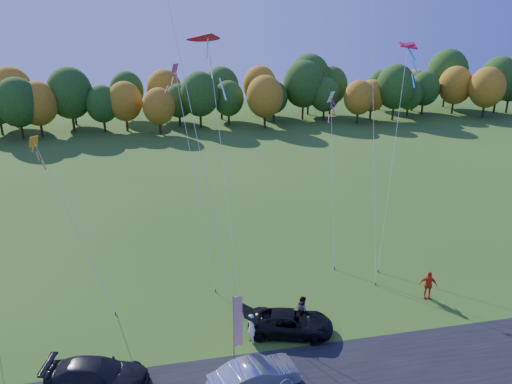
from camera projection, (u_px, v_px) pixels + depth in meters
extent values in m
plane|color=#2E5616|center=(277.00, 338.00, 29.29)|extent=(160.00, 160.00, 0.00)
imported|color=black|center=(291.00, 323.00, 29.56)|extent=(5.49, 3.65, 1.40)
imported|color=silver|center=(255.00, 376.00, 25.20)|extent=(4.96, 2.74, 1.55)
imported|color=black|center=(97.00, 375.00, 25.31)|extent=(5.57, 3.23, 1.52)
imported|color=white|center=(251.00, 328.00, 28.71)|extent=(0.65, 0.78, 1.85)
imported|color=gray|center=(303.00, 309.00, 30.50)|extent=(0.72, 0.91, 1.81)
imported|color=red|center=(428.00, 285.00, 33.07)|extent=(1.23, 0.90, 1.94)
cylinder|color=#999999|center=(234.00, 329.00, 26.75)|extent=(0.06, 0.06, 4.14)
cube|color=red|center=(238.00, 321.00, 26.70)|extent=(0.51, 0.13, 3.10)
cube|color=navy|center=(238.00, 303.00, 26.32)|extent=(0.51, 0.12, 0.81)
cylinder|color=#4C3F33|center=(234.00, 315.00, 31.35)|extent=(0.08, 0.08, 0.20)
cylinder|color=#4C3F33|center=(376.00, 284.00, 34.85)|extent=(0.08, 0.08, 0.20)
cylinder|color=#4C3F33|center=(242.00, 317.00, 31.15)|extent=(0.08, 0.08, 0.20)
cone|color=red|center=(208.00, 36.00, 34.06)|extent=(2.71, 2.07, 2.96)
cylinder|color=#4C3F33|center=(378.00, 271.00, 36.59)|extent=(0.08, 0.08, 0.20)
cube|color=#E41949|center=(408.00, 46.00, 39.14)|extent=(3.15, 1.10, 1.21)
cylinder|color=#4C3F33|center=(116.00, 313.00, 31.50)|extent=(0.08, 0.08, 0.20)
cube|color=orange|center=(34.00, 142.00, 31.84)|extent=(1.26, 1.26, 1.50)
cylinder|color=#4C3F33|center=(335.00, 268.00, 36.96)|extent=(0.08, 0.08, 0.20)
cube|color=silver|center=(331.00, 97.00, 39.19)|extent=(1.40, 1.40, 1.67)
cylinder|color=#4C3F33|center=(215.00, 290.00, 34.05)|extent=(0.08, 0.08, 0.20)
cube|color=#C6427B|center=(175.00, 68.00, 33.94)|extent=(1.09, 1.09, 1.29)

